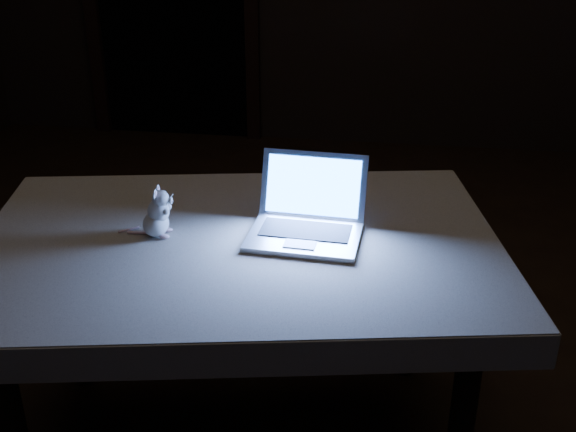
# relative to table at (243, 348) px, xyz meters

# --- Properties ---
(floor) EXTENTS (5.00, 5.00, 0.00)m
(floor) POSITION_rel_table_xyz_m (0.14, 0.14, -0.33)
(floor) COLOR black
(floor) RESTS_ON ground
(table) EXTENTS (1.37, 1.01, 0.66)m
(table) POSITION_rel_table_xyz_m (0.00, 0.00, 0.00)
(table) COLOR black
(table) RESTS_ON floor
(tablecloth) EXTENTS (1.36, 0.93, 0.08)m
(tablecloth) POSITION_rel_table_xyz_m (-0.02, 0.03, 0.30)
(tablecloth) COLOR beige
(tablecloth) RESTS_ON table
(laptop) EXTENTS (0.30, 0.26, 0.19)m
(laptop) POSITION_rel_table_xyz_m (0.16, 0.02, 0.43)
(laptop) COLOR #B3B2B7
(laptop) RESTS_ON tablecloth
(plush_mouse) EXTENTS (0.12, 0.12, 0.13)m
(plush_mouse) POSITION_rel_table_xyz_m (-0.22, -0.01, 0.41)
(plush_mouse) COLOR silver
(plush_mouse) RESTS_ON tablecloth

